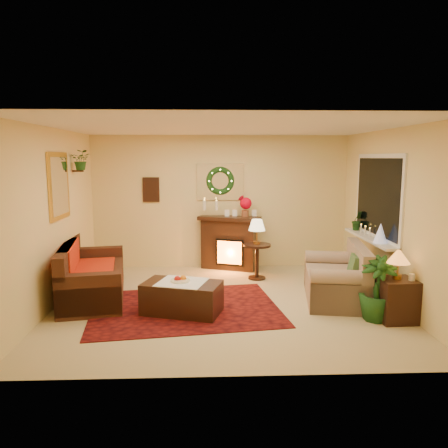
{
  "coord_description": "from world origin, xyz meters",
  "views": [
    {
      "loc": [
        -0.27,
        -6.33,
        2.17
      ],
      "look_at": [
        0.0,
        0.35,
        1.15
      ],
      "focal_mm": 35.0,
      "sensor_mm": 36.0,
      "label": 1
    }
  ],
  "objects_px": {
    "end_table_square": "(396,301)",
    "coffee_table": "(182,299)",
    "sofa": "(93,270)",
    "side_table_round": "(257,261)",
    "loveseat": "(336,273)",
    "fireplace": "(229,241)"
  },
  "relations": [
    {
      "from": "sofa",
      "to": "end_table_square",
      "type": "bearing_deg",
      "value": -25.25
    },
    {
      "from": "coffee_table",
      "to": "end_table_square",
      "type": "bearing_deg",
      "value": 9.1
    },
    {
      "from": "sofa",
      "to": "fireplace",
      "type": "bearing_deg",
      "value": 27.33
    },
    {
      "from": "loveseat",
      "to": "side_table_round",
      "type": "relative_size",
      "value": 2.31
    },
    {
      "from": "sofa",
      "to": "fireplace",
      "type": "relative_size",
      "value": 1.89
    },
    {
      "from": "loveseat",
      "to": "fireplace",
      "type": "bearing_deg",
      "value": 137.76
    },
    {
      "from": "side_table_round",
      "to": "coffee_table",
      "type": "xyz_separation_m",
      "value": [
        -1.25,
        -1.72,
        -0.12
      ]
    },
    {
      "from": "loveseat",
      "to": "coffee_table",
      "type": "bearing_deg",
      "value": -157.87
    },
    {
      "from": "sofa",
      "to": "coffee_table",
      "type": "bearing_deg",
      "value": -38.83
    },
    {
      "from": "loveseat",
      "to": "coffee_table",
      "type": "xyz_separation_m",
      "value": [
        -2.32,
        -0.51,
        -0.21
      ]
    },
    {
      "from": "loveseat",
      "to": "end_table_square",
      "type": "relative_size",
      "value": 2.57
    },
    {
      "from": "end_table_square",
      "to": "coffee_table",
      "type": "distance_m",
      "value": 2.91
    },
    {
      "from": "side_table_round",
      "to": "end_table_square",
      "type": "xyz_separation_m",
      "value": [
        1.63,
        -2.11,
        -0.06
      ]
    },
    {
      "from": "sofa",
      "to": "side_table_round",
      "type": "xyz_separation_m",
      "value": [
        2.67,
        0.95,
        -0.1
      ]
    },
    {
      "from": "sofa",
      "to": "coffee_table",
      "type": "relative_size",
      "value": 1.88
    },
    {
      "from": "sofa",
      "to": "side_table_round",
      "type": "relative_size",
      "value": 3.14
    },
    {
      "from": "end_table_square",
      "to": "coffee_table",
      "type": "bearing_deg",
      "value": 172.36
    },
    {
      "from": "end_table_square",
      "to": "coffee_table",
      "type": "height_order",
      "value": "end_table_square"
    },
    {
      "from": "end_table_square",
      "to": "side_table_round",
      "type": "bearing_deg",
      "value": 127.64
    },
    {
      "from": "sofa",
      "to": "fireplace",
      "type": "xyz_separation_m",
      "value": [
        2.21,
        1.69,
        0.12
      ]
    },
    {
      "from": "loveseat",
      "to": "coffee_table",
      "type": "relative_size",
      "value": 1.38
    },
    {
      "from": "sofa",
      "to": "coffee_table",
      "type": "distance_m",
      "value": 1.63
    }
  ]
}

